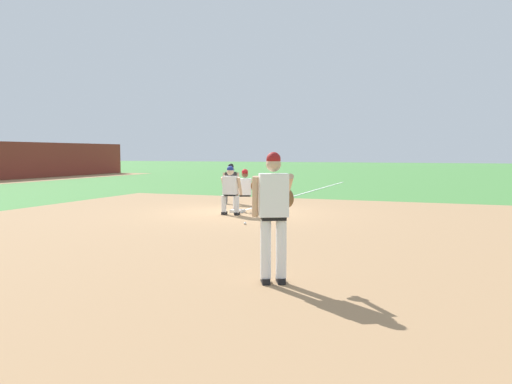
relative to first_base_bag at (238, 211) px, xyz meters
The scene contains 9 objects.
ground_plane 0.04m from the first_base_bag, ahead, with size 160.00×160.00×0.00m, color #47843D.
infield_dirt_patch 4.23m from the first_base_bag, 153.62° to the right, with size 18.00×18.00×0.01m, color #A87F56.
foul_line_stripe 8.45m from the first_base_bag, ahead, with size 16.91×0.10×0.00m, color white.
first_base_bag is the anchor object (origin of this frame).
baseball 2.67m from the first_base_bag, 152.97° to the right, with size 0.07×0.07×0.07m, color white.
pitcher 8.49m from the first_base_bag, 153.51° to the right, with size 0.83×0.59×1.86m.
first_baseman 0.77m from the first_base_bag, 25.62° to the right, with size 0.84×0.99×1.34m.
baserunner 1.00m from the first_base_bag, behind, with size 0.47×0.61×1.46m.
umpire 2.68m from the first_base_bag, 28.17° to the left, with size 0.61×0.67×1.46m.
Camera 1 is at (-14.13, -5.99, 1.85)m, focal length 35.00 mm.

